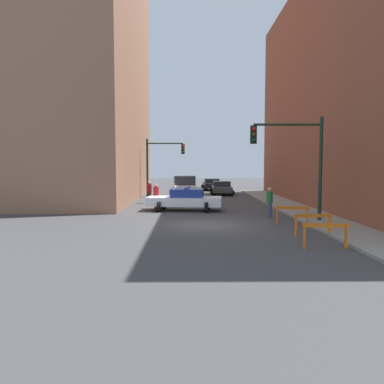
{
  "coord_description": "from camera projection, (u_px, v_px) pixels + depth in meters",
  "views": [
    {
      "loc": [
        -0.8,
        -18.01,
        2.96
      ],
      "look_at": [
        -0.5,
        6.31,
        1.14
      ],
      "focal_mm": 35.0,
      "sensor_mm": 36.0,
      "label": 1
    }
  ],
  "objects": [
    {
      "name": "barrier_back",
      "position": [
        292.0,
        212.0,
        18.23
      ],
      "size": [
        1.59,
        0.33,
        0.9
      ],
      "rotation": [
        0.0,
        0.0,
        -0.12
      ],
      "color": "orange",
      "rests_on": "ground_plane"
    },
    {
      "name": "pedestrian_sidewalk",
      "position": [
        269.0,
        202.0,
        20.68
      ],
      "size": [
        0.48,
        0.48,
        1.66
      ],
      "rotation": [
        0.0,
        0.0,
        2.7
      ],
      "color": "#474C66",
      "rests_on": "ground_plane"
    },
    {
      "name": "sidewalk_right",
      "position": [
        331.0,
        223.0,
        18.26
      ],
      "size": [
        2.4,
        44.0,
        0.12
      ],
      "color": "gray",
      "rests_on": "ground_plane"
    },
    {
      "name": "police_car",
      "position": [
        185.0,
        199.0,
        23.69
      ],
      "size": [
        4.88,
        2.71,
        1.52
      ],
      "rotation": [
        0.0,
        0.0,
        1.46
      ],
      "color": "white",
      "rests_on": "ground_plane"
    },
    {
      "name": "barrier_mid",
      "position": [
        313.0,
        221.0,
        15.47
      ],
      "size": [
        1.6,
        0.31,
        0.9
      ],
      "rotation": [
        0.0,
        0.0,
        0.1
      ],
      "color": "orange",
      "rests_on": "ground_plane"
    },
    {
      "name": "pedestrian_corner",
      "position": [
        149.0,
        192.0,
        28.26
      ],
      "size": [
        0.37,
        0.37,
        1.66
      ],
      "rotation": [
        0.0,
        0.0,
        1.59
      ],
      "color": "#382D23",
      "rests_on": "ground_plane"
    },
    {
      "name": "pedestrian_crossing",
      "position": [
        156.0,
        196.0,
        24.86
      ],
      "size": [
        0.42,
        0.42,
        1.66
      ],
      "rotation": [
        0.0,
        0.0,
        4.89
      ],
      "color": "#382D23",
      "rests_on": "ground_plane"
    },
    {
      "name": "ground_plane",
      "position": [
        204.0,
        225.0,
        18.19
      ],
      "size": [
        120.0,
        120.0,
        0.0
      ],
      "primitive_type": "plane",
      "color": "#424244"
    },
    {
      "name": "parked_car_near",
      "position": [
        222.0,
        188.0,
        36.07
      ],
      "size": [
        2.39,
        4.37,
        1.31
      ],
      "rotation": [
        0.0,
        0.0,
        -0.04
      ],
      "color": "#474C51",
      "rests_on": "ground_plane"
    },
    {
      "name": "building_corner_left",
      "position": [
        53.0,
        48.0,
        31.06
      ],
      "size": [
        14.0,
        20.0,
        25.22
      ],
      "color": "#93664C",
      "rests_on": "ground_plane"
    },
    {
      "name": "parked_car_mid",
      "position": [
        212.0,
        184.0,
        42.37
      ],
      "size": [
        2.32,
        4.33,
        1.31
      ],
      "rotation": [
        0.0,
        0.0,
        0.01
      ],
      "color": "black",
      "rests_on": "ground_plane"
    },
    {
      "name": "traffic_light_near",
      "position": [
        298.0,
        153.0,
        18.72
      ],
      "size": [
        3.64,
        0.35,
        5.2
      ],
      "color": "black",
      "rests_on": "sidewalk_right"
    },
    {
      "name": "white_truck",
      "position": [
        185.0,
        187.0,
        32.74
      ],
      "size": [
        2.96,
        5.56,
        1.9
      ],
      "rotation": [
        0.0,
        0.0,
        0.09
      ],
      "color": "silver",
      "rests_on": "ground_plane"
    },
    {
      "name": "barrier_front",
      "position": [
        325.0,
        231.0,
        13.01
      ],
      "size": [
        1.6,
        0.23,
        0.9
      ],
      "rotation": [
        0.0,
        0.0,
        -0.05
      ],
      "color": "orange",
      "rests_on": "ground_plane"
    },
    {
      "name": "traffic_light_far",
      "position": [
        159.0,
        159.0,
        33.46
      ],
      "size": [
        3.44,
        0.35,
        5.2
      ],
      "color": "black",
      "rests_on": "ground_plane"
    }
  ]
}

